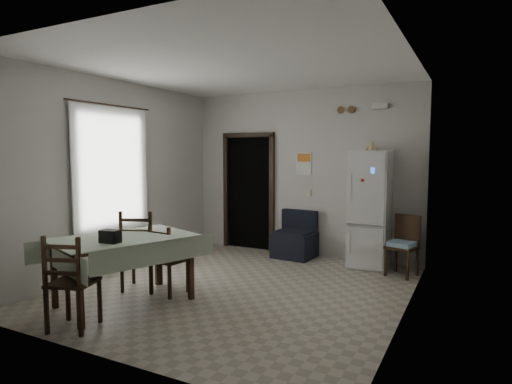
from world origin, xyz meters
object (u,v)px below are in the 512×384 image
object	(u,v)px
dining_table	(124,270)
dining_chair_far_left	(142,249)
dining_chair_near_head	(73,281)
fridge	(370,209)
dining_chair_far_right	(169,259)
navy_seat	(295,235)
corner_chair	(402,246)

from	to	relation	value
dining_table	dining_chair_far_left	xyz separation A→B (m)	(-0.22, 0.54, 0.13)
dining_table	dining_chair_near_head	bearing A→B (deg)	-64.59
fridge	dining_chair_far_right	size ratio (longest dim) A/B	2.05
navy_seat	dining_chair_near_head	xyz separation A→B (m)	(-0.85, -3.85, 0.09)
dining_chair_far_left	dining_chair_far_right	distance (m)	0.46
fridge	corner_chair	size ratio (longest dim) A/B	2.06
navy_seat	dining_table	world-z (taller)	dining_table
fridge	dining_chair_near_head	size ratio (longest dim) A/B	1.86
dining_table	navy_seat	bearing A→B (deg)	93.51
fridge	dining_chair_near_head	xyz separation A→B (m)	(-2.13, -3.85, -0.42)
dining_chair_far_left	corner_chair	bearing A→B (deg)	-165.28
corner_chair	fridge	bearing A→B (deg)	165.16
navy_seat	dining_table	xyz separation A→B (m)	(-0.92, -3.07, 0.00)
dining_table	dining_chair_far_right	xyz separation A→B (m)	(0.23, 0.55, 0.04)
dining_table	dining_chair_far_left	world-z (taller)	dining_chair_far_left
corner_chair	dining_table	bearing A→B (deg)	-119.01
dining_chair_far_left	dining_chair_near_head	xyz separation A→B (m)	(0.29, -1.32, -0.03)
dining_chair_near_head	fridge	bearing A→B (deg)	-137.73
fridge	navy_seat	world-z (taller)	fridge
dining_chair_far_left	fridge	bearing A→B (deg)	-155.60
fridge	navy_seat	xyz separation A→B (m)	(-1.28, 0.00, -0.52)
navy_seat	corner_chair	size ratio (longest dim) A/B	0.90
fridge	dining_chair_far_right	distance (m)	3.24
fridge	corner_chair	distance (m)	0.79
dining_chair_far_right	dining_chair_far_left	bearing A→B (deg)	7.26
dining_chair_near_head	dining_table	bearing A→B (deg)	-103.63
corner_chair	dining_chair_near_head	distance (m)	4.43
dining_table	dining_chair_near_head	xyz separation A→B (m)	(0.07, -0.78, 0.09)
corner_chair	dining_chair_far_left	world-z (taller)	dining_chair_far_left
navy_seat	dining_chair_near_head	world-z (taller)	dining_chair_near_head
navy_seat	fridge	bearing A→B (deg)	4.94
dining_chair_near_head	dining_chair_far_right	bearing A→B (deg)	-115.78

